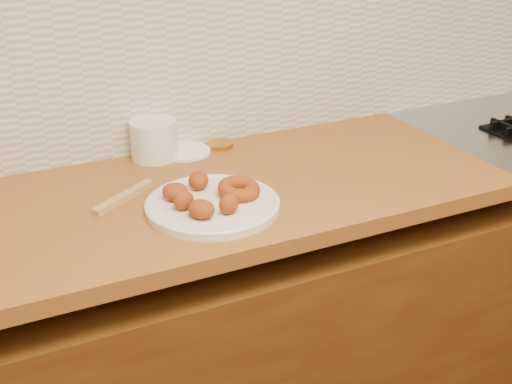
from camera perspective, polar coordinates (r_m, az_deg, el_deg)
base_cabinet at (r=1.92m, az=2.87°, el=-12.33°), size 3.60×0.60×0.77m
butcher_block at (r=1.50m, az=-19.28°, el=-3.28°), size 2.30×0.62×0.04m
backsplash at (r=1.82m, az=-1.09°, el=13.97°), size 3.60×0.02×0.60m
donut_plate at (r=1.46m, az=-3.88°, el=-1.17°), size 0.31×0.31×0.02m
ring_donut at (r=1.48m, az=-1.57°, el=0.27°), size 0.14×0.14×0.04m
fried_dough_chunks at (r=1.44m, az=-5.42°, el=-0.38°), size 0.15×0.22×0.05m
plastic_tub at (r=1.74m, az=-9.07°, el=4.63°), size 0.16×0.16×0.10m
tub_lid at (r=1.78m, az=-6.29°, el=3.61°), size 0.15×0.15×0.01m
brass_jar_lid at (r=1.82m, az=-3.18°, el=4.23°), size 0.10×0.10×0.01m
wooden_utensil at (r=1.53m, az=-11.69°, el=-0.44°), size 0.17×0.13×0.01m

